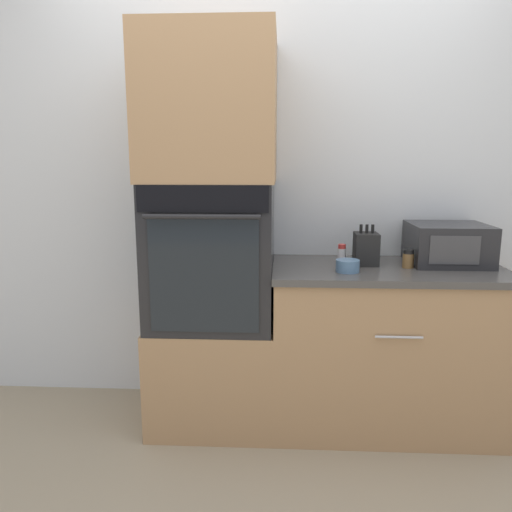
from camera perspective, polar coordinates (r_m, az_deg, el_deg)
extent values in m
plane|color=gray|center=(2.64, 1.91, -21.14)|extent=(12.00, 12.00, 0.00)
cube|color=silver|center=(2.87, 2.33, 7.88)|extent=(8.00, 0.05, 2.50)
cube|color=#A87F56|center=(2.80, -4.77, -12.74)|extent=(0.65, 0.60, 0.56)
cube|color=black|center=(2.61, -4.99, 0.38)|extent=(0.63, 0.59, 0.73)
cube|color=black|center=(2.27, -6.17, 6.51)|extent=(0.60, 0.01, 0.12)
cube|color=#33E54C|center=(2.27, -6.18, 6.51)|extent=(0.09, 0.00, 0.03)
cube|color=black|center=(2.33, -5.99, -2.25)|extent=(0.51, 0.01, 0.55)
cylinder|color=black|center=(2.25, -6.25, 4.49)|extent=(0.53, 0.02, 0.02)
cube|color=#A87F56|center=(2.57, -5.27, 16.45)|extent=(0.65, 0.60, 0.72)
cube|color=#A87F56|center=(2.78, 14.39, -10.27)|extent=(1.17, 0.60, 0.83)
cube|color=#474442|center=(2.66, 14.84, -1.55)|extent=(1.19, 0.63, 0.03)
cylinder|color=#B7B7BC|center=(2.43, 16.03, -8.91)|extent=(0.22, 0.01, 0.01)
cube|color=#232326|center=(2.81, 21.05, 1.30)|extent=(0.39, 0.36, 0.21)
cube|color=#3D3D3F|center=(2.63, 21.77, 0.63)|extent=(0.24, 0.01, 0.14)
cube|color=black|center=(2.67, 12.46, 0.81)|extent=(0.12, 0.14, 0.17)
cylinder|color=black|center=(2.64, 11.91, 3.06)|extent=(0.02, 0.02, 0.04)
cylinder|color=black|center=(2.65, 12.55, 3.05)|extent=(0.02, 0.02, 0.04)
cylinder|color=black|center=(2.65, 13.19, 3.04)|extent=(0.02, 0.02, 0.04)
cylinder|color=#517599|center=(2.48, 10.43, -1.11)|extent=(0.12, 0.12, 0.06)
cylinder|color=silver|center=(2.67, 9.77, 0.01)|extent=(0.04, 0.04, 0.08)
cylinder|color=red|center=(2.66, 9.80, 1.10)|extent=(0.04, 0.04, 0.02)
cylinder|color=brown|center=(2.65, 16.99, -0.51)|extent=(0.06, 0.06, 0.07)
cylinder|color=black|center=(2.64, 17.05, 0.49)|extent=(0.05, 0.05, 0.02)
cylinder|color=#427047|center=(2.86, 13.38, 0.52)|extent=(0.06, 0.06, 0.07)
cylinder|color=black|center=(2.86, 13.42, 1.43)|extent=(0.05, 0.05, 0.02)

